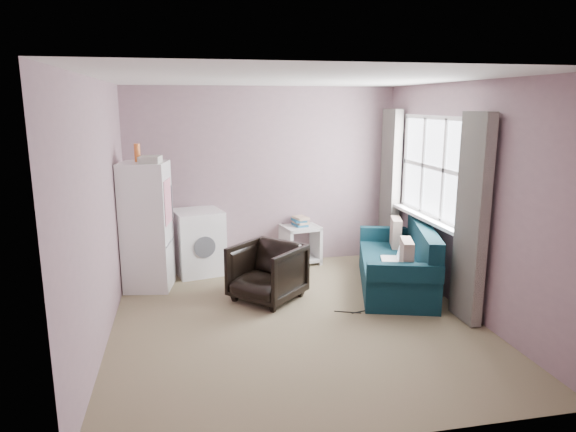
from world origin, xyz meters
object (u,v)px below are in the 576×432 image
Objects in this scene: fridge at (147,225)px; washing_machine at (198,240)px; side_table at (300,241)px; sofa at (400,265)px; armchair at (267,269)px.

fridge is 0.86m from washing_machine.
sofa is (0.99, -1.28, -0.02)m from side_table.
washing_machine is at bearing 172.46° from sofa.
fridge reaches higher than side_table.
fridge is 2.22m from side_table.
sofa reaches higher than armchair.
fridge is 2.08× the size of washing_machine.
washing_machine reaches higher than side_table.
armchair reaches higher than side_table.
fridge reaches higher than armchair.
armchair is 0.41× the size of fridge.
side_table is 0.35× the size of sofa.
fridge reaches higher than sofa.
armchair is 1.60m from fridge.
sofa is (1.69, 0.05, -0.07)m from armchair.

